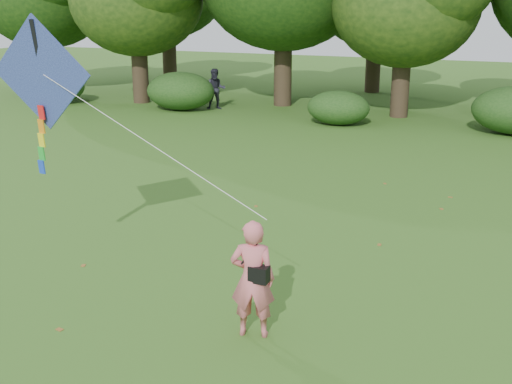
% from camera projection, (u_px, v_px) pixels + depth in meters
% --- Properties ---
extents(ground, '(100.00, 100.00, 0.00)m').
position_uv_depth(ground, '(282.00, 319.00, 10.65)').
color(ground, '#265114').
rests_on(ground, ground).
extents(man_kite_flyer, '(0.79, 0.63, 1.91)m').
position_uv_depth(man_kite_flyer, '(253.00, 279.00, 9.90)').
color(man_kite_flyer, '#DA666F').
rests_on(man_kite_flyer, ground).
extents(bystander_left, '(1.17, 1.09, 1.94)m').
position_uv_depth(bystander_left, '(216.00, 89.00, 30.71)').
color(bystander_left, '#242430').
rests_on(bystander_left, ground).
extents(crossbody_bag, '(0.43, 0.20, 0.73)m').
position_uv_depth(crossbody_bag, '(259.00, 273.00, 9.79)').
color(crossbody_bag, black).
rests_on(crossbody_bag, ground).
extents(flying_kite, '(5.74, 1.06, 2.92)m').
position_uv_depth(flying_kite, '(42.00, 77.00, 11.43)').
color(flying_kite, '#2868B0').
rests_on(flying_kite, ground).
extents(shrub_band, '(39.15, 3.22, 1.88)m').
position_uv_depth(shrub_band, '(419.00, 108.00, 26.17)').
color(shrub_band, '#264919').
rests_on(shrub_band, ground).
extents(fallen_leaves, '(11.16, 12.34, 0.01)m').
position_uv_depth(fallen_leaves, '(295.00, 243.00, 13.97)').
color(fallen_leaves, brown).
rests_on(fallen_leaves, ground).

